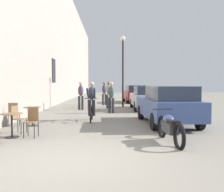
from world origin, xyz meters
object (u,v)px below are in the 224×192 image
object	(u,v)px
cafe_chair_near_toward_wall	(17,117)
pedestrian_mid	(81,94)
cafe_table_mid	(32,112)
street_lamp	(123,62)
pedestrian_near	(111,96)
parked_car_nearest	(167,105)
cafe_chair_mid_toward_street	(14,113)
parked_car_third	(135,94)
parked_motorcycle	(170,128)
pedestrian_far	(109,93)
cafe_chair_near_toward_street	(32,120)
cafe_table_near	(12,120)
pedestrian_furthest	(104,92)
cyclist_on_bicycle	(91,102)
parked_car_second	(146,97)

from	to	relation	value
cafe_chair_near_toward_wall	pedestrian_mid	bearing A→B (deg)	80.20
cafe_table_mid	street_lamp	world-z (taller)	street_lamp
pedestrian_near	parked_car_nearest	world-z (taller)	pedestrian_near
cafe_chair_mid_toward_street	parked_car_third	distance (m)	13.90
parked_car_nearest	parked_car_third	distance (m)	12.23
cafe_table_mid	parked_motorcycle	world-z (taller)	parked_motorcycle
cafe_chair_mid_toward_street	pedestrian_far	distance (m)	8.37
parked_motorcycle	pedestrian_mid	bearing A→B (deg)	110.50
cafe_chair_near_toward_street	pedestrian_near	world-z (taller)	pedestrian_near
cafe_chair_near_toward_street	cafe_table_mid	size ratio (longest dim) A/B	1.24
cafe_table_near	cafe_table_mid	size ratio (longest dim) A/B	1.00
street_lamp	cafe_table_near	bearing A→B (deg)	-111.31
pedestrian_furthest	street_lamp	world-z (taller)	street_lamp
pedestrian_furthest	parked_motorcycle	size ratio (longest dim) A/B	0.82
cafe_table_mid	pedestrian_furthest	bearing A→B (deg)	74.55
cafe_table_mid	pedestrian_far	xyz separation A→B (m)	(2.98, 7.44, 0.48)
pedestrian_near	pedestrian_mid	size ratio (longest dim) A/B	0.99
pedestrian_near	pedestrian_far	size ratio (longest dim) A/B	0.97
parked_car_third	cafe_table_near	bearing A→B (deg)	-109.89
cafe_chair_near_toward_wall	cyclist_on_bicycle	xyz separation A→B (m)	(2.24, 2.87, 0.29)
pedestrian_mid	parked_car_nearest	distance (m)	7.05
cafe_table_near	cafe_chair_near_toward_street	distance (m)	0.58
parked_car_second	parked_car_third	size ratio (longest dim) A/B	0.98
cafe_chair_near_toward_wall	parked_motorcycle	size ratio (longest dim) A/B	0.41
parked_motorcycle	pedestrian_near	bearing A→B (deg)	101.83
cafe_chair_near_toward_street	cafe_table_mid	distance (m)	2.15
pedestrian_furthest	cafe_chair_mid_toward_street	bearing A→B (deg)	-109.00
pedestrian_near	street_lamp	bearing A→B (deg)	77.01
pedestrian_mid	parked_car_nearest	world-z (taller)	pedestrian_mid
cafe_table_mid	pedestrian_mid	bearing A→B (deg)	78.41
pedestrian_far	parked_car_second	world-z (taller)	pedestrian_far
street_lamp	parked_car_third	xyz separation A→B (m)	(1.34, 4.49, -2.34)
pedestrian_furthest	parked_car_second	xyz separation A→B (m)	(2.67, -3.44, -0.23)
cafe_chair_near_toward_street	parked_car_second	bearing A→B (deg)	60.10
street_lamp	pedestrian_near	bearing A→B (deg)	-102.99
cafe_chair_near_toward_street	pedestrian_near	distance (m)	6.76
pedestrian_far	street_lamp	xyz separation A→B (m)	(0.98, 0.54, 2.11)
parked_motorcycle	cyclist_on_bicycle	bearing A→B (deg)	119.24
pedestrian_far	pedestrian_furthest	distance (m)	2.18
parked_motorcycle	street_lamp	bearing A→B (deg)	93.23
parked_car_nearest	parked_car_second	size ratio (longest dim) A/B	1.04
pedestrian_near	cafe_chair_near_toward_street	bearing A→B (deg)	-111.78
pedestrian_far	parked_car_second	distance (m)	2.68
cafe_chair_mid_toward_street	street_lamp	size ratio (longest dim) A/B	0.18
cafe_chair_near_toward_street	pedestrian_near	bearing A→B (deg)	68.22
street_lamp	parked_car_nearest	size ratio (longest dim) A/B	1.14
street_lamp	pedestrian_furthest	bearing A→B (deg)	128.96
cafe_chair_near_toward_wall	parked_motorcycle	bearing A→B (deg)	-16.96
cyclist_on_bicycle	cafe_chair_near_toward_street	bearing A→B (deg)	-114.71
pedestrian_near	parked_car_second	bearing A→B (deg)	41.35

